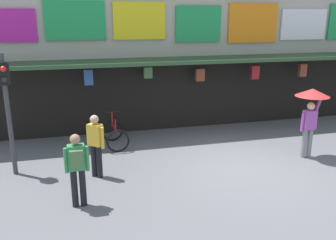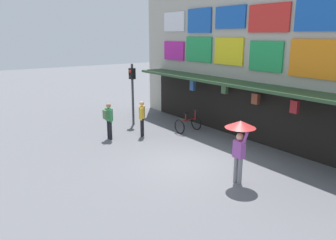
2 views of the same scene
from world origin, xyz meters
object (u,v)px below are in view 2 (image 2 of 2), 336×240
at_px(traffic_light_near, 132,84).
at_px(pedestrian_in_yellow, 109,118).
at_px(pedestrian_in_black, 142,117).
at_px(bicycle_parked, 188,124).
at_px(pedestrian_with_umbrella, 240,134).

xyz_separation_m(traffic_light_near, pedestrian_in_yellow, (1.63, -2.18, -1.16)).
distance_m(pedestrian_in_yellow, pedestrian_in_black, 1.55).
xyz_separation_m(traffic_light_near, bicycle_parked, (2.82, 1.48, -1.75)).
bearing_deg(traffic_light_near, bicycle_parked, 27.63).
relative_size(pedestrian_in_yellow, pedestrian_with_umbrella, 0.81).
bearing_deg(pedestrian_in_black, traffic_light_near, 161.21).
distance_m(traffic_light_near, bicycle_parked, 3.63).
bearing_deg(bicycle_parked, pedestrian_with_umbrella, -23.39).
relative_size(traffic_light_near, bicycle_parked, 2.67).
relative_size(pedestrian_in_yellow, pedestrian_in_black, 1.00).
distance_m(bicycle_parked, pedestrian_in_black, 2.37).
xyz_separation_m(bicycle_parked, pedestrian_in_black, (-0.71, -2.19, 0.55)).
bearing_deg(pedestrian_in_yellow, bicycle_parked, 71.91).
height_order(bicycle_parked, pedestrian_in_black, pedestrian_in_black).
height_order(pedestrian_in_yellow, pedestrian_in_black, same).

